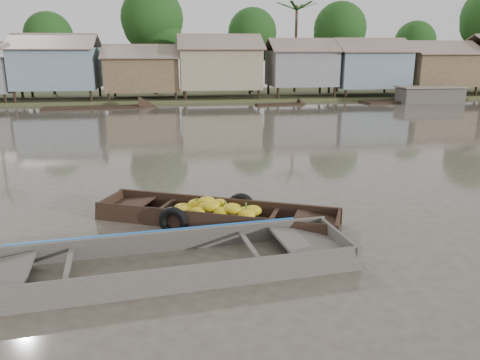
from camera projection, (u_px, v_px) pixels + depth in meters
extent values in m
plane|color=#453D35|center=(231.00, 228.00, 11.30)|extent=(120.00, 120.00, 0.00)
cube|color=#384723|center=(189.00, 96.00, 42.78)|extent=(120.00, 12.00, 0.50)
cube|color=slate|center=(58.00, 68.00, 37.34)|extent=(6.20, 5.20, 3.20)
cube|color=brown|center=(50.00, 41.00, 35.45)|extent=(6.60, 3.02, 1.28)
cube|color=brown|center=(59.00, 42.00, 38.13)|extent=(6.60, 3.02, 1.28)
cube|color=brown|center=(143.00, 74.00, 38.35)|extent=(5.80, 4.60, 2.70)
cube|color=brown|center=(141.00, 51.00, 36.68)|extent=(6.20, 2.67, 1.14)
cube|color=brown|center=(143.00, 51.00, 39.05)|extent=(6.20, 2.67, 1.14)
cube|color=gray|center=(219.00, 68.00, 39.05)|extent=(6.50, 5.30, 3.30)
cube|color=brown|center=(221.00, 41.00, 37.11)|extent=(6.90, 3.08, 1.31)
cube|color=brown|center=(218.00, 42.00, 39.84)|extent=(6.90, 3.08, 1.31)
cube|color=slate|center=(301.00, 68.00, 39.97)|extent=(5.40, 4.70, 2.90)
cube|color=brown|center=(306.00, 45.00, 38.25)|extent=(5.80, 2.73, 1.17)
cube|color=brown|center=(298.00, 45.00, 40.67)|extent=(5.80, 2.73, 1.17)
cube|color=slate|center=(368.00, 69.00, 40.78)|extent=(6.00, 5.00, 3.10)
cube|color=brown|center=(376.00, 45.00, 38.95)|extent=(6.40, 2.90, 1.24)
cube|color=brown|center=(363.00, 45.00, 41.53)|extent=(6.40, 2.90, 1.24)
cube|color=brown|center=(437.00, 69.00, 41.64)|extent=(5.70, 4.90, 2.80)
cube|color=brown|center=(448.00, 47.00, 39.88)|extent=(6.10, 2.85, 1.21)
cube|color=brown|center=(432.00, 48.00, 42.40)|extent=(6.10, 2.85, 1.21)
cylinder|color=#473323|center=(52.00, 69.00, 41.51)|extent=(0.28, 0.28, 4.90)
sphere|color=#153C13|center=(49.00, 36.00, 40.75)|extent=(4.20, 4.20, 4.20)
cylinder|color=#473323|center=(154.00, 61.00, 41.54)|extent=(0.28, 0.28, 6.30)
sphere|color=#153C13|center=(152.00, 18.00, 40.56)|extent=(5.40, 5.40, 5.40)
cylinder|color=#473323|center=(252.00, 66.00, 43.80)|extent=(0.28, 0.28, 5.25)
sphere|color=#153C13|center=(252.00, 33.00, 42.99)|extent=(4.50, 4.50, 4.50)
cylinder|color=#473323|center=(338.00, 64.00, 43.84)|extent=(0.28, 0.28, 5.60)
sphere|color=#153C13|center=(340.00, 28.00, 42.98)|extent=(4.80, 4.80, 4.80)
cylinder|color=#473323|center=(412.00, 69.00, 45.98)|extent=(0.28, 0.28, 4.55)
sphere|color=#153C13|center=(415.00, 41.00, 45.28)|extent=(3.90, 3.90, 3.90)
cylinder|color=#473323|center=(295.00, 51.00, 43.47)|extent=(0.24, 0.24, 8.00)
cube|color=black|center=(217.00, 224.00, 11.76)|extent=(5.90, 3.39, 0.08)
cube|color=black|center=(225.00, 207.00, 12.29)|extent=(5.63, 2.55, 0.56)
cube|color=black|center=(208.00, 225.00, 11.09)|extent=(5.63, 2.55, 0.56)
cube|color=black|center=(337.00, 227.00, 10.93)|extent=(0.58, 1.23, 0.53)
cube|color=black|center=(315.00, 222.00, 11.04)|extent=(1.40, 1.45, 0.20)
cube|color=black|center=(111.00, 205.00, 12.46)|extent=(0.58, 1.23, 0.53)
cube|color=black|center=(129.00, 205.00, 12.31)|extent=(1.40, 1.45, 0.20)
cube|color=black|center=(165.00, 206.00, 12.03)|extent=(0.59, 1.20, 0.05)
cube|color=black|center=(273.00, 217.00, 11.29)|extent=(0.59, 1.20, 0.05)
ellipsoid|color=yellow|center=(197.00, 205.00, 11.83)|extent=(0.58, 0.50, 0.30)
ellipsoid|color=yellow|center=(209.00, 205.00, 11.83)|extent=(0.51, 0.44, 0.26)
ellipsoid|color=yellow|center=(176.00, 217.00, 11.61)|extent=(0.46, 0.40, 0.24)
ellipsoid|color=yellow|center=(234.00, 210.00, 11.34)|extent=(0.45, 0.39, 0.23)
ellipsoid|color=yellow|center=(213.00, 205.00, 11.88)|extent=(0.51, 0.45, 0.27)
ellipsoid|color=yellow|center=(184.00, 215.00, 11.58)|extent=(0.57, 0.49, 0.29)
ellipsoid|color=yellow|center=(234.00, 208.00, 11.96)|extent=(0.48, 0.42, 0.25)
ellipsoid|color=yellow|center=(207.00, 207.00, 11.61)|extent=(0.54, 0.47, 0.28)
ellipsoid|color=yellow|center=(232.00, 208.00, 11.93)|extent=(0.50, 0.43, 0.26)
ellipsoid|color=yellow|center=(231.00, 209.00, 11.47)|extent=(0.53, 0.46, 0.27)
ellipsoid|color=yellow|center=(183.00, 209.00, 11.86)|extent=(0.58, 0.50, 0.30)
ellipsoid|color=yellow|center=(188.00, 212.00, 11.64)|extent=(0.51, 0.44, 0.27)
ellipsoid|color=yellow|center=(246.00, 211.00, 11.77)|extent=(0.50, 0.43, 0.26)
ellipsoid|color=yellow|center=(199.00, 211.00, 11.48)|extent=(0.45, 0.39, 0.23)
ellipsoid|color=yellow|center=(222.00, 212.00, 11.41)|extent=(0.50, 0.44, 0.26)
ellipsoid|color=yellow|center=(179.00, 212.00, 11.89)|extent=(0.45, 0.39, 0.23)
ellipsoid|color=yellow|center=(207.00, 202.00, 11.73)|extent=(0.55, 0.47, 0.28)
ellipsoid|color=yellow|center=(216.00, 218.00, 11.32)|extent=(0.47, 0.40, 0.24)
ellipsoid|color=yellow|center=(211.00, 207.00, 11.49)|extent=(0.55, 0.48, 0.28)
ellipsoid|color=yellow|center=(219.00, 203.00, 11.69)|extent=(0.44, 0.38, 0.23)
ellipsoid|color=yellow|center=(252.00, 211.00, 11.65)|extent=(0.57, 0.49, 0.29)
ellipsoid|color=yellow|center=(184.00, 212.00, 11.68)|extent=(0.58, 0.50, 0.30)
ellipsoid|color=yellow|center=(253.00, 223.00, 11.07)|extent=(0.48, 0.42, 0.25)
ellipsoid|color=yellow|center=(209.00, 203.00, 12.01)|extent=(0.46, 0.40, 0.24)
ellipsoid|color=yellow|center=(247.00, 215.00, 11.30)|extent=(0.53, 0.46, 0.27)
ellipsoid|color=yellow|center=(216.00, 205.00, 11.77)|extent=(0.55, 0.48, 0.28)
cylinder|color=#3F6626|center=(196.00, 202.00, 11.75)|extent=(0.04, 0.04, 0.19)
cylinder|color=#3F6626|center=(225.00, 204.00, 11.55)|extent=(0.04, 0.04, 0.19)
cylinder|color=#3F6626|center=(246.00, 206.00, 11.41)|extent=(0.04, 0.04, 0.19)
torus|color=black|center=(241.00, 207.00, 12.25)|extent=(0.78, 0.48, 0.77)
torus|color=black|center=(173.00, 221.00, 11.23)|extent=(0.77, 0.48, 0.75)
cube|color=#423C38|center=(165.00, 275.00, 9.15)|extent=(7.48, 2.45, 0.08)
cube|color=#423C38|center=(160.00, 244.00, 9.92)|extent=(7.47, 1.06, 0.60)
cube|color=#423C38|center=(169.00, 284.00, 8.24)|extent=(7.47, 1.06, 0.60)
cube|color=#423C38|center=(337.00, 243.00, 9.97)|extent=(0.28, 1.83, 0.57)
cube|color=#423C38|center=(309.00, 243.00, 9.80)|extent=(1.45, 1.72, 0.24)
cube|color=#423C38|center=(68.00, 267.00, 8.62)|extent=(0.31, 1.76, 0.05)
cube|color=#423C38|center=(251.00, 247.00, 9.47)|extent=(0.31, 1.76, 0.05)
cube|color=#665E54|center=(164.00, 272.00, 9.14)|extent=(5.72, 2.09, 0.02)
cube|color=#1155AC|center=(159.00, 233.00, 9.91)|extent=(6.03, 0.81, 0.15)
torus|color=olive|center=(317.00, 260.00, 9.60)|extent=(0.42, 0.42, 0.06)
torus|color=olive|center=(318.00, 259.00, 9.59)|extent=(0.34, 0.34, 0.06)
cube|color=black|center=(278.00, 106.00, 36.08)|extent=(3.69, 1.30, 0.35)
cube|color=black|center=(93.00, 109.00, 34.12)|extent=(7.22, 2.19, 0.35)
cube|color=black|center=(411.00, 102.00, 38.33)|extent=(8.88, 3.04, 0.35)
cube|color=black|center=(430.00, 96.00, 37.47)|extent=(5.00, 2.00, 1.20)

